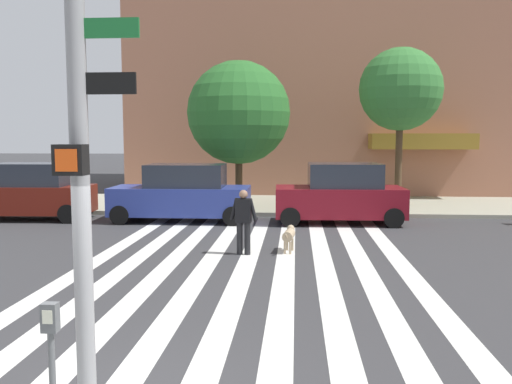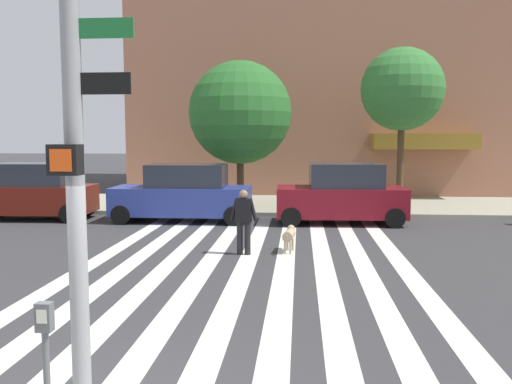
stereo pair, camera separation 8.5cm
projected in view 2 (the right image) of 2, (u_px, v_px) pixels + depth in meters
The scene contains 12 objects.
ground_plane at pixel (208, 261), 12.90m from camera, with size 160.00×160.00×0.00m, color #353538.
sidewalk_far at pixel (249, 204), 23.02m from camera, with size 80.00×6.00×0.15m, color #9F9D89.
crosswalk_stripes at pixel (248, 261), 12.82m from camera, with size 7.65×13.84×0.01m.
traffic_light_pole at pixel (70, 75), 4.95m from camera, with size 0.74×0.46×5.80m.
parking_meter_curbside at pixel (46, 355), 4.76m from camera, with size 0.14×0.11×1.36m.
parked_car_near_curb at pixel (30, 192), 19.26m from camera, with size 4.57×2.03×2.02m.
parked_car_behind_first at pixel (183, 194), 18.81m from camera, with size 4.81×1.99×2.01m.
parked_car_third_in_line at pixel (342, 195), 18.36m from camera, with size 4.38×2.14×2.06m.
street_tree_nearest at pixel (240, 113), 21.18m from camera, with size 4.06×4.06×5.78m.
street_tree_middle at pixel (402, 90), 21.14m from camera, with size 3.26×3.26×6.30m.
pedestrian_dog_walker at pixel (244, 218), 13.47m from camera, with size 0.71×0.28×1.64m.
dog_on_leash at pixel (289, 235), 13.82m from camera, with size 0.33×1.04×0.65m.
Camera 2 is at (2.17, -5.31, 2.96)m, focal length 37.77 mm.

